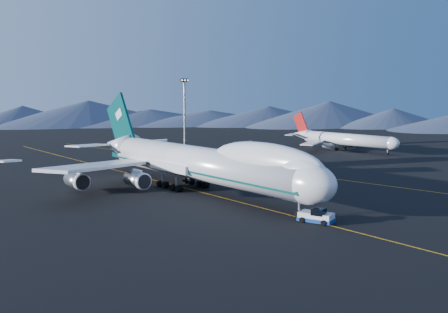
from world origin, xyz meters
TOP-DOWN VIEW (x-y plane):
  - ground at (0.00, 0.00)m, footprint 500.00×500.00m
  - taxiway_line_main at (0.00, 0.00)m, footprint 0.25×220.00m
  - taxiway_line_side at (30.00, 10.00)m, footprint 28.08×198.09m
  - boeing_747 at (0.00, 0.03)m, footprint 59.62×72.43m
  - pushback_tug at (-0.09, -30.02)m, footprint 4.15×5.72m
  - second_jet at (80.76, 28.92)m, footprint 39.22×44.31m
  - service_van at (34.85, 2.23)m, footprint 2.64×5.19m
  - floodlight_mast at (35.00, 56.37)m, footprint 2.96×2.22m

SIDE VIEW (x-z plane):
  - ground at x=0.00m, z-range 0.00..0.00m
  - taxiway_line_main at x=0.00m, z-range 0.01..0.01m
  - taxiway_line_side at x=30.00m, z-range 0.01..0.01m
  - service_van at x=34.85m, z-range 0.00..1.40m
  - pushback_tug at x=-0.09m, z-range -0.42..1.83m
  - second_jet at x=80.76m, z-range -2.49..10.12m
  - boeing_747 at x=0.00m, z-range -3.87..15.50m
  - floodlight_mast at x=35.00m, z-range 0.16..24.10m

